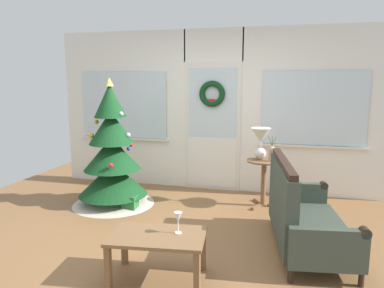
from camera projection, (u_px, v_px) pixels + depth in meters
name	position (u px, v px, depth m)	size (l,w,h in m)	color
ground_plane	(175.00, 240.00, 4.09)	(6.76, 6.76, 0.00)	brown
back_wall_with_door	(213.00, 110.00, 5.85)	(5.20, 0.19, 2.55)	white
christmas_tree	(112.00, 161.00, 5.19)	(1.16, 1.16, 1.80)	#4C331E
settee_sofa	(300.00, 215.00, 3.83)	(0.90, 1.58, 0.96)	black
side_table	(264.00, 173.00, 5.12)	(0.50, 0.48, 0.67)	brown
table_lamp	(261.00, 139.00, 5.09)	(0.28, 0.28, 0.44)	silver
flower_vase	(272.00, 153.00, 4.99)	(0.11, 0.10, 0.35)	tan
coffee_table	(157.00, 241.00, 3.24)	(0.90, 0.62, 0.42)	brown
wine_glass	(178.00, 218.00, 3.24)	(0.08, 0.08, 0.20)	silver
gift_box	(130.00, 203.00, 5.04)	(0.20, 0.18, 0.20)	#266633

